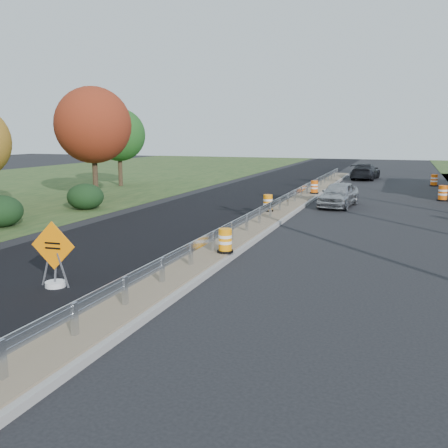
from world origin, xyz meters
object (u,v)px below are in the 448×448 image
(barrel_median_near, at_px, (225,241))
(barrel_shoulder_mid, at_px, (443,193))
(barrel_median_mid, at_px, (268,203))
(barrel_median_far, at_px, (314,187))
(car_dark_far, at_px, (365,171))
(caution_sign, at_px, (55,271))
(car_silver, at_px, (339,194))
(barrel_shoulder_far, at_px, (434,180))

(barrel_median_near, xyz_separation_m, barrel_shoulder_mid, (8.21, 19.21, -0.15))
(barrel_median_mid, height_order, barrel_median_far, barrel_median_far)
(barrel_median_near, height_order, barrel_median_mid, barrel_median_mid)
(car_dark_far, bearing_deg, barrel_median_far, 86.76)
(caution_sign, bearing_deg, barrel_median_near, 50.02)
(caution_sign, bearing_deg, car_dark_far, 77.61)
(barrel_median_mid, distance_m, car_silver, 5.55)
(barrel_median_mid, relative_size, barrel_shoulder_far, 0.91)
(barrel_median_near, relative_size, car_dark_far, 0.16)
(barrel_shoulder_mid, bearing_deg, barrel_median_far, -174.80)
(barrel_shoulder_far, bearing_deg, caution_sign, -108.99)
(barrel_shoulder_mid, bearing_deg, barrel_median_mid, -134.01)
(barrel_median_mid, relative_size, car_dark_far, 0.17)
(caution_sign, bearing_deg, barrel_shoulder_mid, 60.17)
(barrel_shoulder_far, bearing_deg, barrel_median_near, -105.68)
(car_dark_far, bearing_deg, car_silver, 95.16)
(barrel_median_near, distance_m, car_silver, 14.36)
(barrel_median_near, xyz_separation_m, car_dark_far, (2.26, 33.41, 0.13))
(barrel_median_far, relative_size, car_silver, 0.20)
(barrel_median_mid, relative_size, barrel_median_far, 1.00)
(barrel_median_far, bearing_deg, car_silver, -62.82)
(barrel_median_far, distance_m, car_dark_far, 15.13)
(caution_sign, height_order, barrel_shoulder_far, caution_sign)
(car_silver, distance_m, car_dark_far, 19.21)
(barrel_median_near, bearing_deg, barrel_shoulder_mid, 66.86)
(barrel_median_near, relative_size, barrel_shoulder_far, 0.87)
(caution_sign, distance_m, barrel_median_mid, 14.62)
(car_dark_far, bearing_deg, caution_sign, 86.98)
(barrel_median_near, xyz_separation_m, barrel_shoulder_far, (8.14, 28.99, -0.17))
(barrel_shoulder_mid, distance_m, car_silver, 7.87)
(barrel_shoulder_mid, relative_size, barrel_shoulder_far, 1.04)
(caution_sign, bearing_deg, barrel_median_far, 77.75)
(caution_sign, height_order, car_dark_far, caution_sign)
(caution_sign, relative_size, barrel_median_far, 2.15)
(barrel_median_near, relative_size, car_silver, 0.19)
(barrel_median_near, bearing_deg, barrel_median_mid, 96.08)
(barrel_median_far, relative_size, car_dark_far, 0.17)
(caution_sign, bearing_deg, barrel_shoulder_far, 67.17)
(barrel_median_near, distance_m, barrel_shoulder_far, 30.12)
(barrel_median_mid, xyz_separation_m, car_dark_far, (3.29, 23.76, 0.11))
(barrel_median_mid, xyz_separation_m, barrel_shoulder_mid, (9.24, 9.56, -0.17))
(barrel_shoulder_mid, xyz_separation_m, car_dark_far, (-5.94, 14.20, 0.29))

